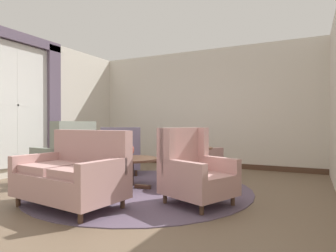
{
  "coord_description": "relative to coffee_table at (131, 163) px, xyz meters",
  "views": [
    {
      "loc": [
        2.49,
        -3.73,
        1.08
      ],
      "look_at": [
        0.32,
        0.67,
        1.03
      ],
      "focal_mm": 30.86,
      "sensor_mm": 36.0,
      "label": 1
    }
  ],
  "objects": [
    {
      "name": "ground",
      "position": [
        0.19,
        -0.3,
        -0.41
      ],
      "size": [
        9.03,
        9.03,
        0.0
      ],
      "primitive_type": "plane",
      "color": "brown"
    },
    {
      "name": "wall_back",
      "position": [
        0.19,
        2.93,
        1.05
      ],
      "size": [
        5.95,
        0.08,
        2.94
      ],
      "primitive_type": "cube",
      "color": "silver",
      "rests_on": "ground"
    },
    {
      "name": "wall_left",
      "position": [
        -2.7,
        0.67,
        1.05
      ],
      "size": [
        0.08,
        4.52,
        2.94
      ],
      "primitive_type": "cube",
      "color": "silver",
      "rests_on": "ground"
    },
    {
      "name": "baseboard_back",
      "position": [
        0.19,
        2.87,
        -0.35
      ],
      "size": [
        5.79,
        0.03,
        0.12
      ],
      "primitive_type": "cube",
      "color": "#4C3323",
      "rests_on": "ground"
    },
    {
      "name": "area_rug",
      "position": [
        0.19,
        0.0,
        -0.41
      ],
      "size": [
        3.6,
        3.6,
        0.01
      ],
      "primitive_type": "cylinder",
      "color": "#5B4C60",
      "rests_on": "ground"
    },
    {
      "name": "window_with_curtains",
      "position": [
        -2.61,
        -0.15,
        1.2
      ],
      "size": [
        0.12,
        2.07,
        2.78
      ],
      "color": "silver"
    },
    {
      "name": "coffee_table",
      "position": [
        0.0,
        0.0,
        0.0
      ],
      "size": [
        0.9,
        0.9,
        0.5
      ],
      "color": "#4C3323",
      "rests_on": "ground"
    },
    {
      "name": "porcelain_vase",
      "position": [
        -0.03,
        -0.02,
        0.24
      ],
      "size": [
        0.19,
        0.19,
        0.37
      ],
      "color": "brown",
      "rests_on": "coffee_table"
    },
    {
      "name": "settee",
      "position": [
        -0.07,
        -1.23,
        -0.0
      ],
      "size": [
        1.49,
        0.98,
        0.99
      ],
      "rotation": [
        0.0,
        0.0,
        -0.12
      ],
      "color": "tan",
      "rests_on": "ground"
    },
    {
      "name": "armchair_foreground_right",
      "position": [
        -1.4,
        -0.03,
        0.04
      ],
      "size": [
        0.95,
        0.93,
        1.12
      ],
      "rotation": [
        0.0,
        0.0,
        4.61
      ],
      "color": "gray",
      "rests_on": "ground"
    },
    {
      "name": "armchair_near_window",
      "position": [
        0.61,
        1.23,
        0.01
      ],
      "size": [
        1.09,
        1.09,
        0.97
      ],
      "rotation": [
        0.0,
        0.0,
        2.49
      ],
      "color": "tan",
      "rests_on": "ground"
    },
    {
      "name": "armchair_back_corner",
      "position": [
        -0.91,
        0.96,
        0.01
      ],
      "size": [
        1.17,
        1.18,
        1.0
      ],
      "rotation": [
        0.0,
        0.0,
        3.83
      ],
      "color": "slate",
      "rests_on": "ground"
    },
    {
      "name": "armchair_beside_settee",
      "position": [
        1.28,
        -0.41,
        0.02
      ],
      "size": [
        1.05,
        1.02,
        1.02
      ],
      "rotation": [
        0.0,
        0.0,
        7.46
      ],
      "color": "tan",
      "rests_on": "ground"
    },
    {
      "name": "side_table",
      "position": [
        0.95,
        0.54,
        -0.0
      ],
      "size": [
        0.57,
        0.57,
        0.68
      ],
      "color": "#4C3323",
      "rests_on": "ground"
    }
  ]
}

